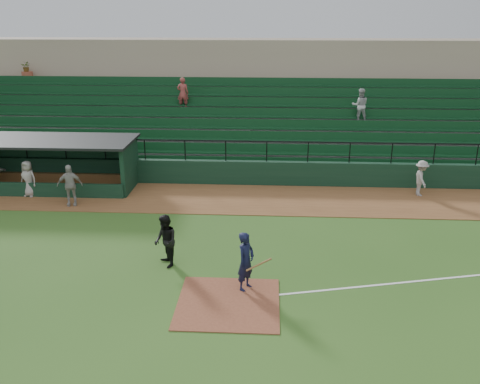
{
  "coord_description": "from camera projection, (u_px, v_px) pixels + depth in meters",
  "views": [
    {
      "loc": [
        1.12,
        -14.38,
        8.16
      ],
      "look_at": [
        0.0,
        5.0,
        1.4
      ],
      "focal_mm": 39.02,
      "sensor_mm": 36.0,
      "label": 1
    }
  ],
  "objects": [
    {
      "name": "umpire",
      "position": [
        165.0,
        241.0,
        17.36
      ],
      "size": [
        1.01,
        1.09,
        1.81
      ],
      "primitive_type": "imported",
      "rotation": [
        0.0,
        0.0,
        -1.09
      ],
      "color": "black",
      "rests_on": "ground"
    },
    {
      "name": "dugout",
      "position": [
        46.0,
        159.0,
        25.41
      ],
      "size": [
        8.9,
        3.2,
        2.42
      ],
      "color": "black",
      "rests_on": "ground"
    },
    {
      "name": "warning_track",
      "position": [
        244.0,
        199.0,
        23.84
      ],
      "size": [
        40.0,
        4.0,
        0.03
      ],
      "primitive_type": "cube",
      "color": "brown",
      "rests_on": "ground"
    },
    {
      "name": "batter_at_plate",
      "position": [
        246.0,
        261.0,
        15.86
      ],
      "size": [
        1.16,
        0.82,
        1.89
      ],
      "color": "black",
      "rests_on": "ground"
    },
    {
      "name": "runner",
      "position": [
        421.0,
        178.0,
        24.01
      ],
      "size": [
        0.65,
        1.09,
        1.67
      ],
      "primitive_type": "imported",
      "rotation": [
        0.0,
        0.0,
        1.6
      ],
      "color": "#9C9792",
      "rests_on": "warning_track"
    },
    {
      "name": "foul_line",
      "position": [
        478.0,
        275.0,
        17.0
      ],
      "size": [
        17.49,
        4.44,
        0.01
      ],
      "primitive_type": "cube",
      "rotation": [
        0.0,
        0.0,
        0.24
      ],
      "color": "white",
      "rests_on": "ground"
    },
    {
      "name": "stadium_structure",
      "position": [
        251.0,
        115.0,
        31.06
      ],
      "size": [
        38.0,
        13.08,
        6.4
      ],
      "color": "black",
      "rests_on": "ground"
    },
    {
      "name": "dugout_player_b",
      "position": [
        28.0,
        179.0,
        23.94
      ],
      "size": [
        0.93,
        0.73,
        1.68
      ],
      "primitive_type": "imported",
      "rotation": [
        0.0,
        0.0,
        -0.26
      ],
      "color": "#AAA49F",
      "rests_on": "warning_track"
    },
    {
      "name": "home_plate_dirt",
      "position": [
        228.0,
        303.0,
        15.36
      ],
      "size": [
        3.0,
        3.0,
        0.03
      ],
      "primitive_type": "cube",
      "color": "brown",
      "rests_on": "ground"
    },
    {
      "name": "dugout_player_a",
      "position": [
        70.0,
        185.0,
        22.77
      ],
      "size": [
        1.16,
        0.69,
        1.85
      ],
      "primitive_type": "imported",
      "rotation": [
        0.0,
        0.0,
        0.24
      ],
      "color": "#A8A49E",
      "rests_on": "warning_track"
    },
    {
      "name": "ground",
      "position": [
        231.0,
        287.0,
        16.3
      ],
      "size": [
        90.0,
        90.0,
        0.0
      ],
      "primitive_type": "plane",
      "color": "#2F561C",
      "rests_on": "ground"
    }
  ]
}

